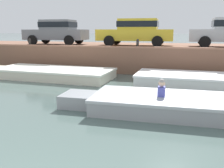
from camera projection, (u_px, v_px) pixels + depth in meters
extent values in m
plane|color=#4C605B|center=(118.00, 107.00, 7.51)|extent=(400.00, 400.00, 0.00)
cube|color=brown|center=(152.00, 56.00, 15.61)|extent=(60.00, 6.00, 1.39)
cube|color=#9F6C52|center=(146.00, 47.00, 12.74)|extent=(60.00, 0.24, 0.08)
cube|color=silver|center=(53.00, 74.00, 12.12)|extent=(5.82, 2.51, 0.39)
cube|color=white|center=(53.00, 69.00, 12.07)|extent=(5.88, 2.57, 0.08)
cube|color=brown|center=(61.00, 72.00, 11.96)|extent=(0.32, 2.06, 0.06)
cube|color=white|center=(206.00, 81.00, 10.53)|extent=(5.81, 2.27, 0.36)
cube|color=white|center=(206.00, 76.00, 10.48)|extent=(5.87, 2.33, 0.08)
cube|color=brown|center=(195.00, 78.00, 10.63)|extent=(0.28, 1.95, 0.06)
cube|color=#93999E|center=(191.00, 107.00, 6.88)|extent=(5.44, 2.06, 0.39)
cube|color=#93999E|center=(81.00, 100.00, 7.64)|extent=(1.11, 1.08, 0.39)
cube|color=#B1B7BD|center=(191.00, 99.00, 6.83)|extent=(5.50, 2.12, 0.08)
cube|color=brown|center=(206.00, 104.00, 6.76)|extent=(0.29, 1.72, 0.06)
cube|color=#4C51B2|center=(161.00, 94.00, 7.00)|extent=(0.21, 0.33, 0.44)
sphere|color=beige|center=(162.00, 83.00, 6.94)|extent=(0.19, 0.19, 0.19)
sphere|color=gray|center=(162.00, 82.00, 6.93)|extent=(0.17, 0.17, 0.17)
cube|color=slate|center=(56.00, 35.00, 16.03)|extent=(3.98, 1.89, 0.64)
cube|color=slate|center=(58.00, 25.00, 15.86)|extent=(2.02, 1.59, 0.60)
cube|color=black|center=(58.00, 25.00, 15.86)|extent=(2.10, 1.63, 0.33)
cylinder|color=black|center=(33.00, 40.00, 15.52)|extent=(0.61, 0.21, 0.60)
cylinder|color=black|center=(46.00, 39.00, 17.18)|extent=(0.61, 0.21, 0.60)
cylinder|color=black|center=(69.00, 40.00, 15.00)|extent=(0.61, 0.21, 0.60)
cylinder|color=black|center=(79.00, 39.00, 16.66)|extent=(0.61, 0.21, 0.60)
cube|color=yellow|center=(135.00, 35.00, 14.68)|extent=(4.43, 1.93, 0.64)
cube|color=yellow|center=(138.00, 24.00, 14.51)|extent=(2.24, 1.65, 0.60)
cube|color=black|center=(138.00, 24.00, 14.51)|extent=(2.32, 1.69, 0.33)
cylinder|color=black|center=(109.00, 41.00, 14.19)|extent=(0.61, 0.20, 0.60)
cylinder|color=black|center=(116.00, 40.00, 15.94)|extent=(0.61, 0.20, 0.60)
cylinder|color=black|center=(157.00, 41.00, 13.56)|extent=(0.61, 0.20, 0.60)
cylinder|color=black|center=(159.00, 40.00, 15.31)|extent=(0.61, 0.20, 0.60)
cylinder|color=black|center=(205.00, 42.00, 12.93)|extent=(0.60, 0.19, 0.60)
cylinder|color=black|center=(203.00, 41.00, 14.62)|extent=(0.60, 0.19, 0.60)
cylinder|color=#2D2B28|center=(30.00, 43.00, 14.63)|extent=(0.14, 0.14, 0.35)
sphere|color=#2D2B28|center=(30.00, 39.00, 14.59)|extent=(0.15, 0.15, 0.15)
cylinder|color=#2D2B28|center=(138.00, 44.00, 12.96)|extent=(0.14, 0.14, 0.35)
sphere|color=#2D2B28|center=(138.00, 41.00, 12.92)|extent=(0.15, 0.15, 0.15)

